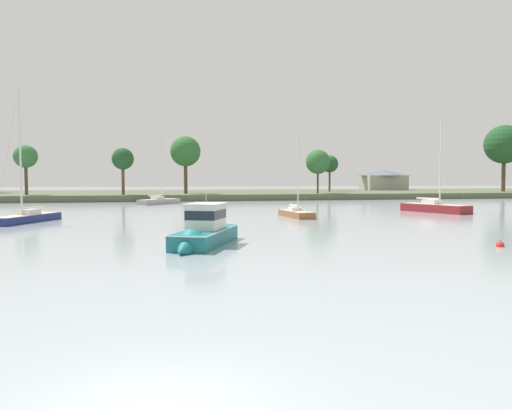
% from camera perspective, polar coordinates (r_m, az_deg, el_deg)
% --- Properties ---
extents(far_shore_bank, '(236.89, 46.39, 1.18)m').
position_cam_1_polar(far_shore_bank, '(107.77, -11.99, 1.27)').
color(far_shore_bank, '#4C563D').
rests_on(far_shore_bank, ground).
extents(sailboat_wood, '(2.32, 6.28, 9.10)m').
position_cam_1_polar(sailboat_wood, '(48.84, 4.93, -1.27)').
color(sailboat_wood, brown).
rests_on(sailboat_wood, ground).
extents(cruiser_teal, '(5.19, 8.27, 4.29)m').
position_cam_1_polar(cruiser_teal, '(27.63, -6.58, -3.81)').
color(cruiser_teal, '#196B70').
rests_on(cruiser_teal, ground).
extents(sailboat_navy, '(4.72, 8.18, 12.76)m').
position_cam_1_polar(sailboat_navy, '(47.65, -26.23, -1.60)').
color(sailboat_navy, navy).
rests_on(sailboat_navy, ground).
extents(sailboat_maroon, '(4.90, 8.92, 11.81)m').
position_cam_1_polar(sailboat_maroon, '(59.96, 21.00, -0.59)').
color(sailboat_maroon, maroon).
rests_on(sailboat_maroon, ground).
extents(sailboat_grey, '(6.96, 7.34, 11.08)m').
position_cam_1_polar(sailboat_grey, '(76.26, -11.76, 0.28)').
color(sailboat_grey, gray).
rests_on(sailboat_grey, ground).
extents(mooring_buoy_red, '(0.46, 0.46, 0.52)m').
position_cam_1_polar(mooring_buoy_red, '(30.76, 27.68, -4.39)').
color(mooring_buoy_red, red).
rests_on(mooring_buoy_red, ground).
extents(shore_tree_center_left, '(5.94, 5.94, 11.30)m').
position_cam_1_polar(shore_tree_center_left, '(92.99, -8.62, 6.47)').
color(shore_tree_center_left, brown).
rests_on(shore_tree_center_left, far_shore_bank).
extents(shore_tree_inland_b, '(4.10, 4.10, 8.99)m').
position_cam_1_polar(shore_tree_inland_b, '(93.46, -26.35, 5.30)').
color(shore_tree_inland_b, brown).
rests_on(shore_tree_inland_b, far_shore_bank).
extents(shore_tree_left, '(8.97, 8.97, 15.49)m').
position_cam_1_polar(shore_tree_left, '(124.08, 28.09, 6.53)').
color(shore_tree_left, brown).
rests_on(shore_tree_left, far_shore_bank).
extents(shore_tree_inland_a, '(4.90, 4.90, 8.81)m').
position_cam_1_polar(shore_tree_inland_a, '(94.99, 7.58, 5.25)').
color(shore_tree_inland_a, brown).
rests_on(shore_tree_inland_a, far_shore_bank).
extents(shore_tree_center_right, '(3.92, 3.92, 8.50)m').
position_cam_1_polar(shore_tree_center_right, '(88.11, -15.98, 5.39)').
color(shore_tree_center_right, brown).
rests_on(shore_tree_center_right, far_shore_bank).
extents(shore_tree_left_mid, '(3.96, 3.96, 8.41)m').
position_cam_1_polar(shore_tree_left_mid, '(109.79, 9.00, 4.96)').
color(shore_tree_left_mid, brown).
rests_on(shore_tree_left_mid, far_shore_bank).
extents(cottage_near_water, '(12.05, 7.54, 5.33)m').
position_cam_1_polar(cottage_near_water, '(130.61, 15.32, 3.00)').
color(cottage_near_water, '#9E998E').
rests_on(cottage_near_water, far_shore_bank).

